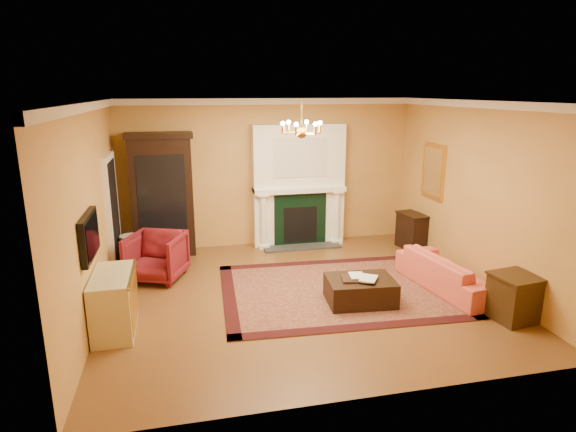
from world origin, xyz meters
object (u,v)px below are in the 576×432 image
object	(u,v)px
pedestal_table	(131,250)
leather_ottoman	(360,290)
console_table	(412,232)
china_cabinet	(163,198)
coral_sofa	(450,267)
wingback_armchair	(156,255)
commode	(114,302)
end_table	(514,299)

from	to	relation	value
pedestal_table	leather_ottoman	xyz separation A→B (m)	(3.51, -2.18, -0.18)
pedestal_table	console_table	world-z (taller)	console_table
china_cabinet	console_table	size ratio (longest dim) A/B	3.24
console_table	pedestal_table	bearing A→B (deg)	172.23
console_table	leather_ottoman	size ratio (longest dim) A/B	0.70
leather_ottoman	console_table	bearing A→B (deg)	53.88
coral_sofa	pedestal_table	bearing A→B (deg)	61.05
wingback_armchair	commode	bearing A→B (deg)	-83.33
commode	coral_sofa	distance (m)	5.15
pedestal_table	end_table	world-z (taller)	pedestal_table
wingback_armchair	coral_sofa	bearing A→B (deg)	4.61
wingback_armchair	leather_ottoman	size ratio (longest dim) A/B	0.89
china_cabinet	wingback_armchair	distance (m)	1.51
commode	end_table	size ratio (longest dim) A/B	1.69
china_cabinet	end_table	size ratio (longest dim) A/B	3.60
china_cabinet	pedestal_table	world-z (taller)	china_cabinet
end_table	console_table	distance (m)	3.25
china_cabinet	leather_ottoman	world-z (taller)	china_cabinet
china_cabinet	coral_sofa	distance (m)	5.40
coral_sofa	console_table	world-z (taller)	coral_sofa
wingback_armchair	pedestal_table	bearing A→B (deg)	153.11
wingback_armchair	leather_ottoman	bearing A→B (deg)	-6.35
china_cabinet	console_table	distance (m)	5.03
commode	leather_ottoman	size ratio (longest dim) A/B	1.07
china_cabinet	end_table	world-z (taller)	china_cabinet
china_cabinet	coral_sofa	bearing A→B (deg)	-32.66
pedestal_table	leather_ottoman	distance (m)	4.14
end_table	console_table	xyz separation A→B (m)	(0.06, 3.25, 0.04)
end_table	leather_ottoman	size ratio (longest dim) A/B	0.63
pedestal_table	coral_sofa	distance (m)	5.49
leather_ottoman	wingback_armchair	bearing A→B (deg)	156.59
console_table	leather_ottoman	distance (m)	2.99
pedestal_table	coral_sofa	bearing A→B (deg)	-21.25
commode	leather_ottoman	distance (m)	3.55
coral_sofa	wingback_armchair	bearing A→B (deg)	64.81
wingback_armchair	coral_sofa	xyz separation A→B (m)	(4.66, -1.47, -0.06)
coral_sofa	end_table	xyz separation A→B (m)	(0.31, -1.19, -0.07)
china_cabinet	leather_ottoman	bearing A→B (deg)	-46.48
wingback_armchair	commode	world-z (taller)	wingback_armchair
wingback_armchair	coral_sofa	size ratio (longest dim) A/B	0.45
china_cabinet	end_table	xyz separation A→B (m)	(4.85, -3.99, -0.83)
china_cabinet	commode	size ratio (longest dim) A/B	2.12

